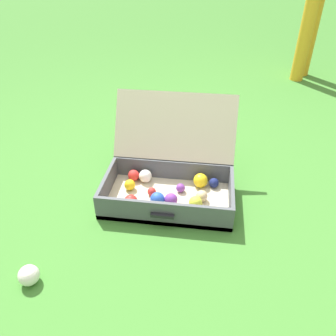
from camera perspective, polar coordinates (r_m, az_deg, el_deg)
name	(u,v)px	position (r m, az deg, el deg)	size (l,w,h in m)	color
ground_plane	(159,204)	(1.76, -1.56, -6.05)	(16.00, 16.00, 0.00)	#3D7A2D
open_suitcase	(170,177)	(1.77, 0.34, -1.47)	(0.66, 0.59, 0.46)	beige
stray_ball_on_grass	(29,275)	(1.50, -22.41, -16.38)	(0.08, 0.08, 0.08)	white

